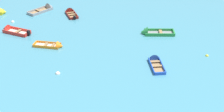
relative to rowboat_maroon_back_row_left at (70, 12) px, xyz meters
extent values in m
cube|color=#99754C|center=(0.31, -0.84, -0.12)|extent=(2.09, 3.12, 0.09)
cube|color=maroon|center=(-0.27, -1.06, 0.01)|extent=(1.12, 2.87, 0.35)
cube|color=maroon|center=(0.89, -0.63, 0.01)|extent=(1.12, 2.87, 0.35)
cube|color=maroon|center=(0.84, -2.26, 0.01)|extent=(1.18, 0.54, 0.35)
cone|color=maroon|center=(-0.23, 0.64, 0.03)|extent=(1.35, 1.06, 1.18)
cube|color=#937047|center=(0.37, -0.99, 0.08)|extent=(1.15, 0.68, 0.03)
cube|color=#937047|center=(0.06, -0.16, 0.08)|extent=(1.15, 0.68, 0.03)
cube|color=black|center=(0.88, -2.38, 0.13)|extent=(0.39, 0.38, 0.48)
cube|color=#99754C|center=(10.81, -15.41, -0.12)|extent=(1.35, 3.07, 0.09)
cube|color=blue|center=(10.22, -15.46, 0.01)|extent=(0.34, 3.11, 0.35)
cube|color=blue|center=(11.39, -15.36, 0.01)|extent=(0.34, 3.11, 0.35)
cube|color=blue|center=(10.94, -16.96, 0.01)|extent=(1.16, 0.22, 0.35)
cone|color=blue|center=(10.67, -13.80, 0.03)|extent=(1.18, 0.81, 1.13)
cube|color=#937047|center=(10.82, -15.57, 0.08)|extent=(1.07, 0.41, 0.03)
cube|color=#937047|center=(10.74, -14.67, 0.08)|extent=(1.07, 0.41, 0.03)
cube|color=#99754C|center=(-4.64, 0.79, -0.11)|extent=(3.45, 3.61, 0.10)
cube|color=gray|center=(-5.18, 1.28, 0.04)|extent=(2.61, 2.87, 0.40)
cube|color=gray|center=(-4.09, 0.30, 0.04)|extent=(2.61, 2.87, 0.40)
cube|color=gray|center=(-5.90, -0.61, 0.04)|extent=(1.16, 1.07, 0.40)
cone|color=gray|center=(-3.31, 2.25, 0.06)|extent=(1.62, 1.58, 1.40)
cube|color=#937047|center=(-4.77, 0.64, 0.12)|extent=(1.23, 1.17, 0.03)
cube|color=beige|center=(-6.27, -6.72, -0.11)|extent=(3.61, 2.56, 0.11)
cube|color=red|center=(-6.55, -7.33, 0.06)|extent=(3.25, 1.55, 0.44)
cube|color=red|center=(-5.99, -6.10, 0.06)|extent=(3.25, 1.55, 0.44)
cube|color=red|center=(-4.66, -7.45, 0.06)|extent=(0.67, 1.26, 0.44)
cone|color=red|center=(-7.95, -5.95, 0.08)|extent=(1.27, 1.51, 1.29)
cube|color=#937047|center=(-6.10, -6.79, 0.15)|extent=(0.84, 1.25, 0.03)
cube|color=black|center=(-4.53, -7.51, 0.21)|extent=(0.44, 0.45, 0.62)
cube|color=gray|center=(12.33, -7.35, -0.11)|extent=(3.68, 1.51, 0.11)
cube|color=#288C3D|center=(12.31, -8.09, 0.05)|extent=(3.79, 0.22, 0.43)
cube|color=#288C3D|center=(12.35, -6.60, 0.05)|extent=(3.79, 0.22, 0.43)
cube|color=#288C3D|center=(14.23, -7.41, 0.05)|extent=(0.20, 1.46, 0.43)
cone|color=#288C3D|center=(10.36, -7.28, 0.07)|extent=(0.91, 1.45, 1.42)
cube|color=#937047|center=(12.53, -7.35, 0.14)|extent=(0.44, 1.34, 0.03)
cube|color=beige|center=(-1.66, -10.48, -0.12)|extent=(3.17, 1.66, 0.09)
cube|color=orange|center=(-1.55, -9.92, 0.01)|extent=(3.09, 0.70, 0.34)
cube|color=orange|center=(-1.78, -11.04, 0.01)|extent=(3.09, 0.70, 0.34)
cube|color=orange|center=(-3.20, -10.17, 0.01)|extent=(0.34, 1.12, 0.34)
cone|color=orange|center=(-0.06, -10.81, 0.02)|extent=(0.93, 1.22, 1.10)
cube|color=#937047|center=(-1.82, -10.45, 0.07)|extent=(0.53, 1.07, 0.03)
cube|color=#937047|center=(-0.93, -10.63, 0.07)|extent=(0.53, 1.07, 0.03)
cone|color=yellow|center=(-9.99, 0.10, 0.11)|extent=(0.92, 1.29, 1.22)
sphere|color=silver|center=(0.44, -16.52, -0.16)|extent=(0.48, 0.48, 0.48)
sphere|color=yellow|center=(16.88, -13.18, -0.16)|extent=(0.36, 0.36, 0.36)
sphere|color=silver|center=(-7.81, -3.10, -0.16)|extent=(0.45, 0.45, 0.45)
camera|label=1|loc=(5.55, -42.11, 16.64)|focal=47.56mm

